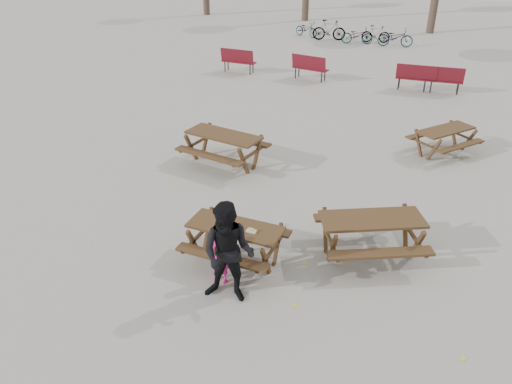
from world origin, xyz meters
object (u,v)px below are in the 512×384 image
at_px(adult, 229,254).
at_px(main_picnic_table, 235,234).
at_px(picnic_table_far, 444,141).
at_px(soda_bottle, 224,225).
at_px(picnic_table_north, 224,149).
at_px(food_tray, 251,231).
at_px(child, 220,257).
at_px(picnic_table_east, 370,237).

bearing_deg(adult, main_picnic_table, 101.10).
bearing_deg(picnic_table_far, soda_bottle, -168.77).
distance_m(adult, picnic_table_north, 5.49).
distance_m(food_tray, picnic_table_north, 4.61).
distance_m(main_picnic_table, child, 0.70).
bearing_deg(picnic_table_far, picnic_table_east, -151.93).
bearing_deg(adult, picnic_table_east, 40.07).
height_order(soda_bottle, adult, adult).
distance_m(main_picnic_table, adult, 1.18).
height_order(main_picnic_table, picnic_table_north, picnic_table_north).
bearing_deg(soda_bottle, picnic_table_far, 64.25).
xyz_separation_m(food_tray, adult, (0.02, -0.99, 0.15)).
relative_size(main_picnic_table, child, 1.70).
relative_size(picnic_table_north, picnic_table_far, 1.20).
xyz_separation_m(main_picnic_table, adult, (0.38, -1.06, 0.36)).
relative_size(child, picnic_table_north, 0.52).
bearing_deg(picnic_table_far, main_picnic_table, -168.14).
distance_m(child, picnic_table_north, 4.99).
bearing_deg(food_tray, picnic_table_far, 67.61).
distance_m(soda_bottle, picnic_table_far, 7.83).
relative_size(food_tray, picnic_table_far, 0.11).
bearing_deg(child, main_picnic_table, 93.27).
relative_size(main_picnic_table, picnic_table_north, 0.89).
xyz_separation_m(adult, picnic_table_east, (1.96, 2.24, -0.52)).
height_order(main_picnic_table, picnic_table_east, picnic_table_east).
relative_size(child, picnic_table_far, 0.63).
bearing_deg(picnic_table_far, adult, -162.75).
relative_size(picnic_table_east, picnic_table_north, 0.97).
xyz_separation_m(soda_bottle, picnic_table_east, (2.50, 1.32, -0.42)).
relative_size(picnic_table_east, picnic_table_far, 1.17).
distance_m(picnic_table_north, picnic_table_far, 6.20).
bearing_deg(soda_bottle, main_picnic_table, 40.93).
bearing_deg(adult, soda_bottle, 111.79).
bearing_deg(soda_bottle, food_tray, 7.91).
height_order(child, picnic_table_east, child).
height_order(adult, picnic_table_east, adult).
relative_size(adult, picnic_table_far, 1.13).
bearing_deg(soda_bottle, child, -71.78).
height_order(picnic_table_east, picnic_table_far, picnic_table_east).
distance_m(food_tray, adult, 1.00).
bearing_deg(food_tray, soda_bottle, -172.09).
bearing_deg(picnic_table_east, main_picnic_table, 178.80).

